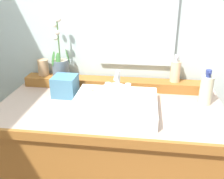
{
  "coord_description": "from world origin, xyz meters",
  "views": [
    {
      "loc": [
        0.17,
        -1.22,
        1.48
      ],
      "look_at": [
        0.01,
        -0.02,
        0.97
      ],
      "focal_mm": 41.53,
      "sensor_mm": 36.0,
      "label": 1
    }
  ],
  "objects_px": {
    "soap_bar": "(96,88)",
    "potted_plant": "(60,65)",
    "lotion_bottle": "(206,90)",
    "tumbler_cup": "(43,67)",
    "sink_basin": "(115,107)",
    "tissue_box": "(65,86)",
    "soap_dispenser": "(175,71)"
  },
  "relations": [
    {
      "from": "tumbler_cup",
      "to": "tissue_box",
      "type": "bearing_deg",
      "value": -40.9
    },
    {
      "from": "sink_basin",
      "to": "soap_bar",
      "type": "xyz_separation_m",
      "value": [
        -0.11,
        0.11,
        0.05
      ]
    },
    {
      "from": "soap_bar",
      "to": "potted_plant",
      "type": "distance_m",
      "value": 0.33
    },
    {
      "from": "lotion_bottle",
      "to": "soap_bar",
      "type": "bearing_deg",
      "value": -175.3
    },
    {
      "from": "sink_basin",
      "to": "soap_bar",
      "type": "relative_size",
      "value": 5.95
    },
    {
      "from": "sink_basin",
      "to": "lotion_bottle",
      "type": "relative_size",
      "value": 2.2
    },
    {
      "from": "tissue_box",
      "to": "soap_bar",
      "type": "bearing_deg",
      "value": -16.0
    },
    {
      "from": "lotion_bottle",
      "to": "tissue_box",
      "type": "relative_size",
      "value": 1.46
    },
    {
      "from": "soap_dispenser",
      "to": "tissue_box",
      "type": "relative_size",
      "value": 1.24
    },
    {
      "from": "potted_plant",
      "to": "lotion_bottle",
      "type": "xyz_separation_m",
      "value": [
        0.84,
        -0.15,
        -0.06
      ]
    },
    {
      "from": "soap_bar",
      "to": "tumbler_cup",
      "type": "relative_size",
      "value": 0.7
    },
    {
      "from": "soap_bar",
      "to": "lotion_bottle",
      "type": "distance_m",
      "value": 0.58
    },
    {
      "from": "sink_basin",
      "to": "lotion_bottle",
      "type": "bearing_deg",
      "value": 18.81
    },
    {
      "from": "soap_bar",
      "to": "tumbler_cup",
      "type": "distance_m",
      "value": 0.44
    },
    {
      "from": "soap_dispenser",
      "to": "tissue_box",
      "type": "xyz_separation_m",
      "value": [
        -0.62,
        -0.15,
        -0.07
      ]
    },
    {
      "from": "sink_basin",
      "to": "soap_bar",
      "type": "bearing_deg",
      "value": 136.0
    },
    {
      "from": "sink_basin",
      "to": "tumbler_cup",
      "type": "bearing_deg",
      "value": 146.35
    },
    {
      "from": "sink_basin",
      "to": "soap_bar",
      "type": "distance_m",
      "value": 0.17
    },
    {
      "from": "soap_dispenser",
      "to": "lotion_bottle",
      "type": "height_order",
      "value": "soap_dispenser"
    },
    {
      "from": "potted_plant",
      "to": "soap_dispenser",
      "type": "height_order",
      "value": "potted_plant"
    },
    {
      "from": "sink_basin",
      "to": "tissue_box",
      "type": "relative_size",
      "value": 3.21
    },
    {
      "from": "soap_dispenser",
      "to": "sink_basin",
      "type": "bearing_deg",
      "value": -134.83
    },
    {
      "from": "potted_plant",
      "to": "soap_dispenser",
      "type": "bearing_deg",
      "value": 1.1
    },
    {
      "from": "lotion_bottle",
      "to": "tissue_box",
      "type": "bearing_deg",
      "value": 179.5
    },
    {
      "from": "lotion_bottle",
      "to": "tumbler_cup",
      "type": "bearing_deg",
      "value": 170.0
    },
    {
      "from": "potted_plant",
      "to": "tissue_box",
      "type": "height_order",
      "value": "potted_plant"
    },
    {
      "from": "soap_bar",
      "to": "tumbler_cup",
      "type": "bearing_deg",
      "value": 150.13
    },
    {
      "from": "soap_dispenser",
      "to": "soap_bar",
      "type": "bearing_deg",
      "value": -154.23
    },
    {
      "from": "tissue_box",
      "to": "sink_basin",
      "type": "bearing_deg",
      "value": -28.48
    },
    {
      "from": "potted_plant",
      "to": "sink_basin",
      "type": "bearing_deg",
      "value": -39.5
    },
    {
      "from": "soap_bar",
      "to": "potted_plant",
      "type": "relative_size",
      "value": 0.19
    },
    {
      "from": "sink_basin",
      "to": "potted_plant",
      "type": "relative_size",
      "value": 1.16
    }
  ]
}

